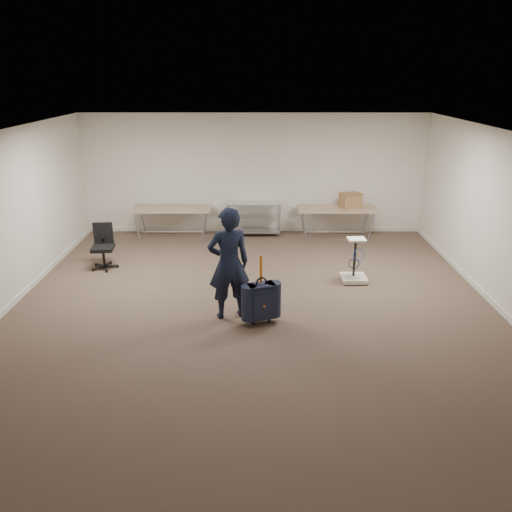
{
  "coord_description": "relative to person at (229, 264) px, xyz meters",
  "views": [
    {
      "loc": [
        0.06,
        -7.16,
        3.65
      ],
      "look_at": [
        0.05,
        0.3,
        0.9
      ],
      "focal_mm": 35.0,
      "sensor_mm": 36.0,
      "label": 1
    }
  ],
  "objects": [
    {
      "name": "ground",
      "position": [
        0.37,
        0.03,
        -0.89
      ],
      "size": [
        9.0,
        9.0,
        0.0
      ],
      "primitive_type": "plane",
      "color": "#4D3C2E",
      "rests_on": "ground"
    },
    {
      "name": "room_shell",
      "position": [
        0.37,
        1.42,
        -0.84
      ],
      "size": [
        8.0,
        9.0,
        9.0
      ],
      "color": "silver",
      "rests_on": "ground"
    },
    {
      "name": "folding_table_left",
      "position": [
        -1.53,
        3.98,
        -0.22
      ],
      "size": [
        1.8,
        0.75,
        0.73
      ],
      "color": "#957F5B",
      "rests_on": "ground"
    },
    {
      "name": "folding_table_right",
      "position": [
        2.27,
        3.98,
        -0.22
      ],
      "size": [
        1.8,
        0.75,
        0.73
      ],
      "color": "#957F5B",
      "rests_on": "ground"
    },
    {
      "name": "wire_shelf",
      "position": [
        0.37,
        4.23,
        -0.45
      ],
      "size": [
        1.22,
        0.47,
        0.8
      ],
      "color": "silver",
      "rests_on": "ground"
    },
    {
      "name": "person",
      "position": [
        0.0,
        0.0,
        0.0
      ],
      "size": [
        0.74,
        0.59,
        1.79
      ],
      "primitive_type": "imported",
      "rotation": [
        0.0,
        0.0,
        3.42
      ],
      "color": "black",
      "rests_on": "ground"
    },
    {
      "name": "suitcase",
      "position": [
        0.5,
        -0.25,
        -0.52
      ],
      "size": [
        0.46,
        0.36,
        1.11
      ],
      "color": "#151D30",
      "rests_on": "ground"
    },
    {
      "name": "office_chair",
      "position": [
        -2.59,
        2.11,
        -0.63
      ],
      "size": [
        0.54,
        0.54,
        0.88
      ],
      "color": "black",
      "rests_on": "ground"
    },
    {
      "name": "equipment_cart",
      "position": [
        2.23,
        1.43,
        -0.68
      ],
      "size": [
        0.46,
        0.46,
        0.83
      ],
      "color": "#EEE4CD",
      "rests_on": "ground"
    },
    {
      "name": "cardboard_box",
      "position": [
        2.57,
        4.03,
        0.0
      ],
      "size": [
        0.53,
        0.46,
        0.33
      ],
      "primitive_type": "cube",
      "rotation": [
        0.0,
        0.0,
        0.34
      ],
      "color": "olive",
      "rests_on": "folding_table_right"
    }
  ]
}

